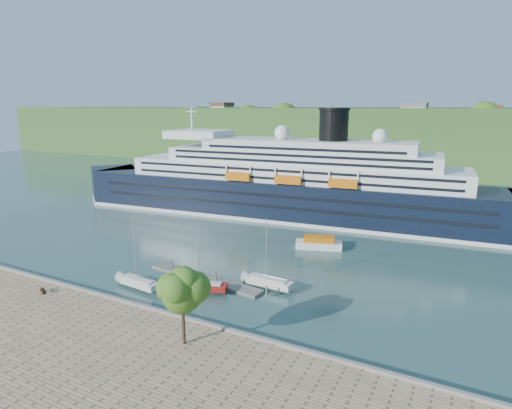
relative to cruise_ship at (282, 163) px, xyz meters
name	(u,v)px	position (x,y,z in m)	size (l,w,h in m)	color
ground	(150,315)	(5.81, -51.81, -12.27)	(400.00, 400.00, 0.00)	#2C4F4D
far_hillside	(388,138)	(5.81, 93.19, -0.27)	(400.00, 50.00, 24.00)	#284F1F
quay_coping	(149,307)	(5.81, -52.01, -11.12)	(220.00, 0.50, 0.30)	slate
cruise_ship	(282,163)	(0.00, 0.00, 0.00)	(109.31, 15.92, 24.55)	black
park_bench	(43,289)	(-9.56, -54.91, -10.82)	(1.43, 0.58, 0.91)	#4C2615
promenade_tree	(182,303)	(14.29, -56.33, -6.73)	(5.49, 5.49, 9.09)	#2F5917
floating_pontoon	(204,278)	(5.48, -39.69, -12.06)	(19.51, 2.38, 0.43)	gray
sailboat_white_near	(138,258)	(-0.70, -46.50, -7.68)	(7.11, 1.98, 9.19)	silver
sailboat_red	(203,261)	(7.93, -43.41, -7.72)	(7.05, 1.96, 9.11)	maroon
sailboat_white_far	(270,256)	(15.32, -38.08, -7.48)	(7.42, 2.06, 9.58)	silver
tender_launch	(319,242)	(15.65, -18.46, -11.14)	(8.22, 2.81, 2.27)	#D0670C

